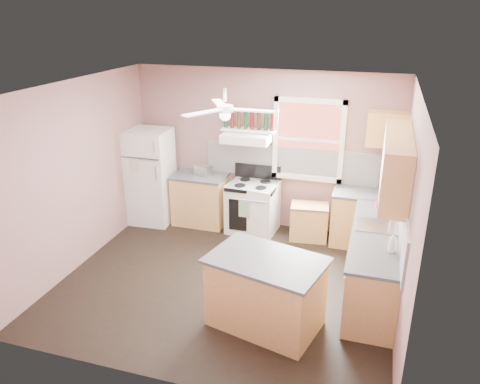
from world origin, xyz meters
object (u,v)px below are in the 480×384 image
(toaster, at_px, (203,170))
(stove, at_px, (253,208))
(island, at_px, (266,294))
(cart, at_px, (309,222))
(refrigerator, at_px, (151,177))

(toaster, relative_size, stove, 0.33)
(island, bearing_deg, cart, 100.79)
(toaster, height_order, cart, toaster)
(stove, bearing_deg, cart, 3.48)
(island, bearing_deg, stove, 123.00)
(refrigerator, distance_m, island, 3.56)
(stove, relative_size, cart, 1.42)
(stove, bearing_deg, toaster, -179.29)
(toaster, xyz_separation_m, island, (1.75, -2.48, -0.56))
(stove, bearing_deg, island, -66.78)
(stove, distance_m, island, 2.57)
(stove, height_order, cart, stove)
(cart, bearing_deg, stove, 172.25)
(refrigerator, bearing_deg, stove, 0.26)
(cart, xyz_separation_m, island, (-0.13, -2.42, 0.13))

